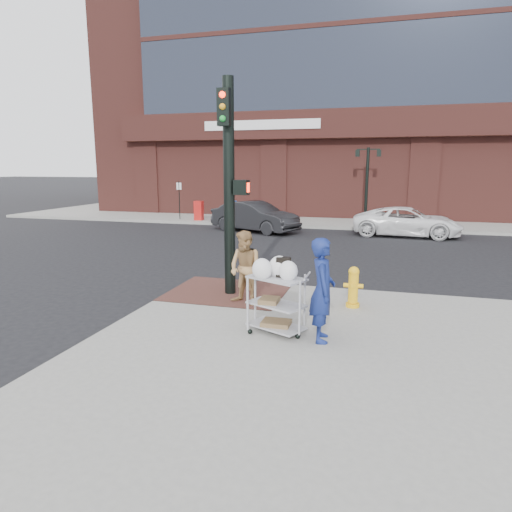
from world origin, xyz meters
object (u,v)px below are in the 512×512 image
(minivan_white, at_px, (407,222))
(woman_blue, at_px, (322,290))
(utility_cart, at_px, (276,299))
(sedan_dark, at_px, (255,217))
(lamp_post, at_px, (367,177))
(traffic_signal_pole, at_px, (230,182))
(fire_hydrant, at_px, (353,286))
(pedestrian_tan, at_px, (246,268))

(minivan_white, bearing_deg, woman_blue, 176.55)
(utility_cart, bearing_deg, woman_blue, -10.04)
(sedan_dark, xyz_separation_m, utility_cart, (4.32, -13.65, 0.05))
(utility_cart, bearing_deg, minivan_white, 78.63)
(lamp_post, height_order, minivan_white, lamp_post)
(traffic_signal_pole, distance_m, woman_blue, 3.90)
(fire_hydrant, bearing_deg, sedan_dark, 115.54)
(sedan_dark, bearing_deg, minivan_white, -64.01)
(traffic_signal_pole, height_order, sedan_dark, traffic_signal_pole)
(minivan_white, distance_m, fire_hydrant, 12.27)
(pedestrian_tan, bearing_deg, fire_hydrant, 32.68)
(lamp_post, bearing_deg, pedestrian_tan, -96.70)
(sedan_dark, bearing_deg, lamp_post, -31.21)
(traffic_signal_pole, bearing_deg, lamp_post, 80.76)
(lamp_post, relative_size, traffic_signal_pole, 0.80)
(traffic_signal_pole, relative_size, utility_cart, 3.52)
(traffic_signal_pole, relative_size, minivan_white, 1.04)
(woman_blue, bearing_deg, lamp_post, -9.93)
(lamp_post, xyz_separation_m, traffic_signal_pole, (-2.48, -15.23, 0.21))
(traffic_signal_pole, distance_m, pedestrian_tan, 2.08)
(pedestrian_tan, distance_m, sedan_dark, 12.55)
(minivan_white, bearing_deg, sedan_dark, 98.46)
(woman_blue, height_order, utility_cart, woman_blue)
(traffic_signal_pole, relative_size, sedan_dark, 1.11)
(lamp_post, distance_m, fire_hydrant, 15.64)
(lamp_post, relative_size, pedestrian_tan, 2.42)
(pedestrian_tan, bearing_deg, sedan_dark, 126.60)
(traffic_signal_pole, distance_m, minivan_white, 12.90)
(pedestrian_tan, xyz_separation_m, utility_cart, (1.06, -1.53, -0.18))
(lamp_post, bearing_deg, fire_hydrant, -88.38)
(lamp_post, distance_m, sedan_dark, 6.68)
(pedestrian_tan, bearing_deg, utility_cart, -33.62)
(pedestrian_tan, relative_size, minivan_white, 0.34)
(sedan_dark, distance_m, minivan_white, 7.18)
(minivan_white, bearing_deg, fire_hydrant, 177.02)
(sedan_dark, bearing_deg, traffic_signal_pole, -144.86)
(traffic_signal_pole, distance_m, sedan_dark, 11.88)
(fire_hydrant, bearing_deg, pedestrian_tan, -168.87)
(lamp_post, relative_size, sedan_dark, 0.89)
(fire_hydrant, bearing_deg, lamp_post, 91.62)
(pedestrian_tan, xyz_separation_m, sedan_dark, (-3.26, 12.12, -0.23))
(lamp_post, relative_size, woman_blue, 2.18)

